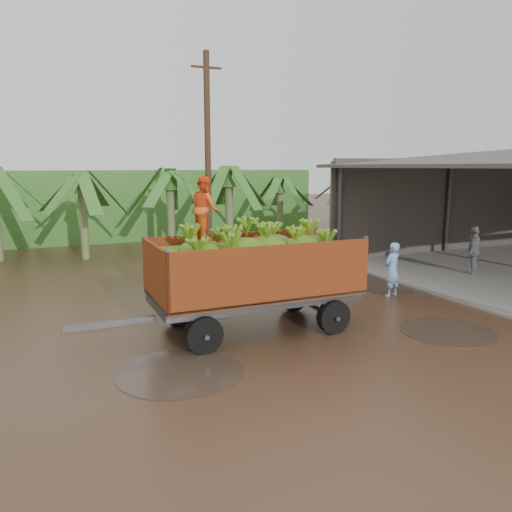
{
  "coord_description": "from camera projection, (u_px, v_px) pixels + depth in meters",
  "views": [
    {
      "loc": [
        -5.79,
        -10.91,
        3.79
      ],
      "look_at": [
        -0.93,
        -0.1,
        1.66
      ],
      "focal_mm": 35.0,
      "sensor_mm": 36.0,
      "label": 1
    }
  ],
  "objects": [
    {
      "name": "ground",
      "position": [
        287.0,
        316.0,
        12.8
      ],
      "size": [
        100.0,
        100.0,
        0.0
      ],
      "primitive_type": "plane",
      "color": "black",
      "rests_on": "ground"
    },
    {
      "name": "banana_trailer",
      "position": [
        253.0,
        271.0,
        11.52
      ],
      "size": [
        6.54,
        2.31,
        3.6
      ],
      "rotation": [
        0.0,
        0.0,
        -0.01
      ],
      "color": "#A13F17",
      "rests_on": "ground"
    },
    {
      "name": "man_blue",
      "position": [
        392.0,
        269.0,
        14.68
      ],
      "size": [
        0.66,
        0.52,
        1.61
      ],
      "primitive_type": "imported",
      "rotation": [
        0.0,
        0.0,
        3.4
      ],
      "color": "#739CD1",
      "rests_on": "ground"
    },
    {
      "name": "man_grey",
      "position": [
        474.0,
        251.0,
        17.4
      ],
      "size": [
        1.11,
        0.9,
        1.77
      ],
      "primitive_type": "imported",
      "rotation": [
        0.0,
        0.0,
        3.67
      ],
      "color": "slate",
      "rests_on": "ground"
    },
    {
      "name": "hedge_north",
      "position": [
        111.0,
        205.0,
        26.03
      ],
      "size": [
        22.0,
        3.0,
        3.6
      ],
      "primitive_type": "cube",
      "color": "#2D661E",
      "rests_on": "ground"
    },
    {
      "name": "banana_plants",
      "position": [
        60.0,
        227.0,
        16.55
      ],
      "size": [
        24.66,
        20.26,
        3.91
      ],
      "color": "#2D661E",
      "rests_on": "ground"
    },
    {
      "name": "utility_pole",
      "position": [
        208.0,
        159.0,
        19.38
      ],
      "size": [
        1.2,
        0.24,
        8.08
      ],
      "color": "#47301E",
      "rests_on": "ground"
    }
  ]
}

